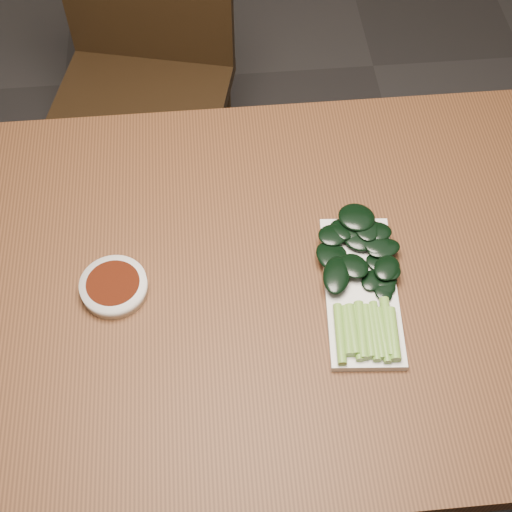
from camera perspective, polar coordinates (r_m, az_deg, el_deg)
name	(u,v)px	position (r m, az deg, el deg)	size (l,w,h in m)	color
ground	(253,434)	(1.87, -0.27, -14.03)	(6.00, 6.00, 0.00)	#282626
table	(251,299)	(1.25, -0.39, -3.44)	(1.40, 0.80, 0.75)	#492814
chair_far	(142,76)	(1.92, -9.11, 14.04)	(0.53, 0.53, 0.89)	black
sauce_bowl	(114,287)	(1.19, -11.29, -2.43)	(0.11, 0.11, 0.03)	silver
serving_plate	(361,290)	(1.18, 8.37, -2.74)	(0.14, 0.29, 0.01)	silver
gai_lan	(362,276)	(1.18, 8.44, -1.59)	(0.16, 0.31, 0.03)	olive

